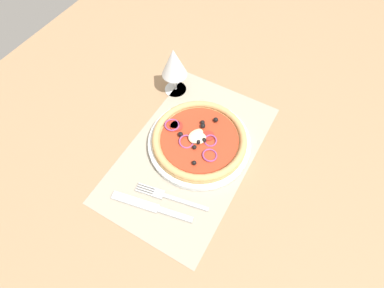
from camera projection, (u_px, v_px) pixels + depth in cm
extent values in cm
cube|color=#9E7A56|center=(190.00, 155.00, 78.91)|extent=(190.00, 140.00, 2.40)
cube|color=#A39984|center=(190.00, 152.00, 77.73)|extent=(49.20, 30.12, 0.40)
cylinder|color=white|center=(199.00, 143.00, 78.18)|extent=(26.62, 26.62, 1.47)
cylinder|color=tan|center=(199.00, 140.00, 77.13)|extent=(24.40, 24.40, 1.00)
torus|color=tan|center=(199.00, 138.00, 76.40)|extent=(24.25, 24.25, 1.80)
cylinder|color=#B7381E|center=(199.00, 139.00, 76.58)|extent=(20.01, 20.01, 0.30)
ellipsoid|color=beige|center=(194.00, 136.00, 76.09)|extent=(4.03, 3.63, 1.21)
ellipsoid|color=beige|center=(198.00, 136.00, 76.24)|extent=(3.57, 3.21, 1.07)
ellipsoid|color=beige|center=(198.00, 132.00, 76.99)|extent=(2.47, 2.23, 0.74)
ellipsoid|color=beige|center=(200.00, 138.00, 75.87)|extent=(3.40, 3.06, 1.02)
sphere|color=black|center=(204.00, 140.00, 75.45)|extent=(1.21, 1.21, 1.21)
sphere|color=black|center=(180.00, 134.00, 76.34)|extent=(1.31, 1.31, 1.31)
sphere|color=black|center=(202.00, 125.00, 77.83)|extent=(1.33, 1.33, 1.33)
sphere|color=black|center=(194.00, 163.00, 72.06)|extent=(1.13, 1.13, 1.13)
sphere|color=black|center=(216.00, 120.00, 78.77)|extent=(1.31, 1.31, 1.31)
sphere|color=black|center=(195.00, 146.00, 74.58)|extent=(1.10, 1.10, 1.10)
sphere|color=black|center=(203.00, 122.00, 78.39)|extent=(1.19, 1.19, 1.19)
sphere|color=black|center=(198.00, 142.00, 75.19)|extent=(1.17, 1.17, 1.17)
torus|color=#8E3D75|center=(209.00, 156.00, 73.41)|extent=(3.81, 3.80, 0.94)
torus|color=#8E3D75|center=(186.00, 142.00, 75.65)|extent=(3.94, 3.88, 1.41)
torus|color=#8E3D75|center=(172.00, 125.00, 78.39)|extent=(4.04, 4.03, 0.67)
torus|color=#8E3D75|center=(210.00, 141.00, 75.80)|extent=(3.46, 3.42, 1.23)
cylinder|color=#A3281E|center=(177.00, 126.00, 78.33)|extent=(3.30, 3.30, 0.30)
cylinder|color=#A3281E|center=(175.00, 124.00, 78.61)|extent=(2.82, 2.82, 0.30)
cylinder|color=#A3281E|center=(208.00, 136.00, 76.71)|extent=(3.08, 3.08, 0.30)
cube|color=#B2B5BA|center=(186.00, 202.00, 70.02)|extent=(3.02, 11.13, 0.44)
cube|color=#B2B5BA|center=(158.00, 194.00, 71.18)|extent=(2.64, 2.89, 0.44)
cube|color=#B2B5BA|center=(147.00, 186.00, 72.21)|extent=(1.14, 4.30, 0.44)
cube|color=#B2B5BA|center=(146.00, 188.00, 71.91)|extent=(1.14, 4.30, 0.44)
cube|color=#B2B5BA|center=(145.00, 190.00, 71.61)|extent=(1.14, 4.30, 0.44)
cube|color=#B2B5BA|center=(144.00, 193.00, 71.31)|extent=(1.14, 4.30, 0.44)
cube|color=#B2B5BA|center=(175.00, 215.00, 68.37)|extent=(2.93, 8.49, 0.62)
cube|color=#B2B5BA|center=(135.00, 202.00, 70.10)|extent=(4.25, 11.77, 0.44)
cylinder|color=silver|center=(176.00, 89.00, 89.35)|extent=(6.40, 6.40, 0.40)
cylinder|color=silver|center=(175.00, 81.00, 86.63)|extent=(0.80, 0.80, 6.00)
cone|color=silver|center=(174.00, 62.00, 80.49)|extent=(7.20, 7.20, 8.50)
cone|color=red|center=(174.00, 66.00, 81.77)|extent=(4.29, 4.29, 4.68)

